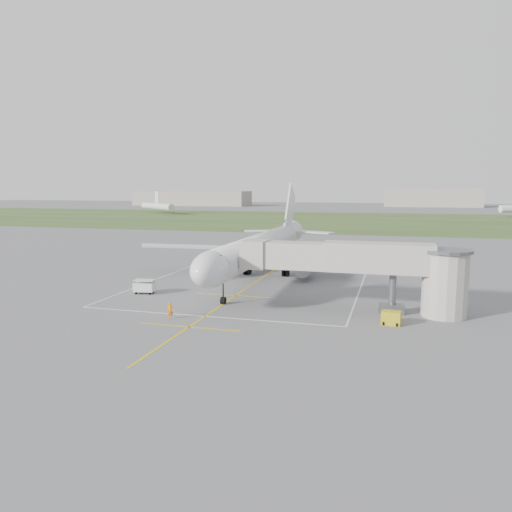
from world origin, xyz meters
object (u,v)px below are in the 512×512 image
(baggage_cart, at_px, (144,287))
(ramp_worker_nose, at_px, (170,311))
(jet_bridge, at_px, (370,266))
(gpu_unit, at_px, (391,318))
(airliner, at_px, (260,248))
(ramp_worker_wing, at_px, (233,272))

(baggage_cart, bearing_deg, ramp_worker_nose, -57.27)
(jet_bridge, bearing_deg, ramp_worker_nose, -156.06)
(gpu_unit, relative_size, ramp_worker_nose, 1.17)
(airliner, distance_m, ramp_worker_wing, 5.16)
(ramp_worker_wing, bearing_deg, airliner, -158.83)
(jet_bridge, xyz_separation_m, ramp_worker_wing, (-19.52, 14.04, -3.83))
(jet_bridge, xyz_separation_m, baggage_cart, (-26.78, 1.62, -3.88))
(ramp_worker_nose, bearing_deg, jet_bridge, 0.35)
(airliner, distance_m, baggage_cart, 17.15)
(airliner, relative_size, baggage_cart, 18.14)
(ramp_worker_nose, relative_size, ramp_worker_wing, 0.87)
(airliner, relative_size, gpu_unit, 25.19)
(ramp_worker_nose, bearing_deg, gpu_unit, -13.66)
(gpu_unit, xyz_separation_m, ramp_worker_wing, (-21.78, 18.66, 0.27))
(ramp_worker_wing, bearing_deg, ramp_worker_nose, 110.29)
(airliner, height_order, ramp_worker_wing, airliner)
(airliner, bearing_deg, ramp_worker_wing, -176.88)
(gpu_unit, xyz_separation_m, baggage_cart, (-29.03, 6.24, 0.22))
(airliner, relative_size, ramp_worker_wing, 25.51)
(baggage_cart, bearing_deg, airliner, 42.16)
(baggage_cart, distance_m, ramp_worker_nose, 12.81)
(gpu_unit, distance_m, ramp_worker_wing, 28.68)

